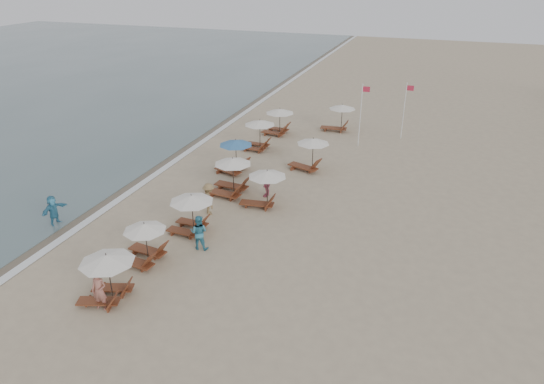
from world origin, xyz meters
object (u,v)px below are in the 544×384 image
(lounger_station_0, at_px, (106,275))
(lounger_station_1, at_px, (142,243))
(beachgoer_far_a, at_px, (267,184))
(beachgoer_mid_a, at_px, (199,232))
(inland_station_1, at_px, (308,152))
(lounger_station_4, at_px, (233,156))
(beachgoer_near, at_px, (99,290))
(inland_station_0, at_px, (263,185))
(lounger_station_6, at_px, (277,121))
(inland_station_2, at_px, (338,116))
(flag_pole_near, at_px, (361,112))
(beachgoer_mid_b, at_px, (209,199))
(lounger_station_2, at_px, (189,212))
(waterline_walker, at_px, (53,210))
(lounger_station_5, at_px, (258,134))
(lounger_station_3, at_px, (229,178))

(lounger_station_0, xyz_separation_m, lounger_station_1, (-0.27, 3.03, -0.26))
(beachgoer_far_a, bearing_deg, beachgoer_mid_a, -8.20)
(inland_station_1, bearing_deg, lounger_station_4, -157.64)
(lounger_station_1, distance_m, beachgoer_near, 3.62)
(lounger_station_0, relative_size, lounger_station_1, 1.00)
(inland_station_0, height_order, beachgoer_mid_a, inland_station_0)
(lounger_station_6, bearing_deg, beachgoer_far_a, -73.94)
(lounger_station_6, height_order, inland_station_1, inland_station_1)
(lounger_station_1, bearing_deg, inland_station_2, 79.26)
(lounger_station_1, xyz_separation_m, flag_pole_near, (6.69, 19.49, 1.70))
(beachgoer_near, bearing_deg, inland_station_2, 75.26)
(lounger_station_4, xyz_separation_m, inland_station_0, (3.76, -4.31, 0.22))
(inland_station_1, height_order, beachgoer_near, inland_station_1)
(inland_station_0, height_order, flag_pole_near, flag_pole_near)
(beachgoer_far_a, height_order, flag_pole_near, flag_pole_near)
(lounger_station_4, height_order, beachgoer_mid_b, lounger_station_4)
(lounger_station_2, bearing_deg, lounger_station_0, -94.34)
(lounger_station_1, height_order, flag_pole_near, flag_pole_near)
(inland_station_0, bearing_deg, beachgoer_mid_b, -143.62)
(lounger_station_0, xyz_separation_m, lounger_station_4, (-0.70, 14.64, -0.11))
(beachgoer_far_a, bearing_deg, lounger_station_2, -22.23)
(lounger_station_2, height_order, inland_station_2, inland_station_2)
(inland_station_1, xyz_separation_m, flag_pole_near, (2.41, 5.94, 1.40))
(lounger_station_2, xyz_separation_m, flag_pole_near, (5.95, 16.20, 1.50))
(beachgoer_near, xyz_separation_m, waterline_walker, (-6.90, 5.14, -0.04))
(beachgoer_mid_a, xyz_separation_m, beachgoer_mid_b, (-1.17, 3.50, 0.03))
(lounger_station_2, height_order, beachgoer_mid_a, lounger_station_2)
(inland_station_1, bearing_deg, beachgoer_far_a, -104.09)
(lounger_station_6, relative_size, waterline_walker, 1.56)
(lounger_station_1, xyz_separation_m, lounger_station_4, (-0.43, 11.61, 0.15))
(lounger_station_2, relative_size, beachgoer_mid_a, 1.36)
(lounger_station_0, relative_size, lounger_station_5, 0.99)
(waterline_walker, bearing_deg, beachgoer_mid_a, -77.85)
(lounger_station_3, distance_m, beachgoer_near, 11.85)
(lounger_station_4, bearing_deg, beachgoer_mid_a, -75.98)
(lounger_station_1, height_order, beachgoer_far_a, lounger_station_1)
(lounger_station_0, bearing_deg, waterline_walker, 146.31)
(inland_station_0, distance_m, beachgoer_near, 11.33)
(inland_station_0, height_order, beachgoer_near, inland_station_0)
(lounger_station_5, height_order, beachgoer_far_a, lounger_station_5)
(lounger_station_2, distance_m, beachgoer_mid_a, 1.84)
(lounger_station_3, bearing_deg, lounger_station_1, -95.48)
(lounger_station_4, distance_m, beachgoer_far_a, 4.56)
(beachgoer_mid_a, bearing_deg, flag_pole_near, -111.77)
(inland_station_1, xyz_separation_m, beachgoer_mid_b, (-3.48, -8.10, -0.35))
(lounger_station_0, distance_m, lounger_station_5, 19.21)
(beachgoer_near, distance_m, beachgoer_mid_b, 9.07)
(lounger_station_5, relative_size, inland_station_1, 0.88)
(beachgoer_mid_a, distance_m, waterline_walker, 8.58)
(inland_station_2, bearing_deg, beachgoer_near, -98.62)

